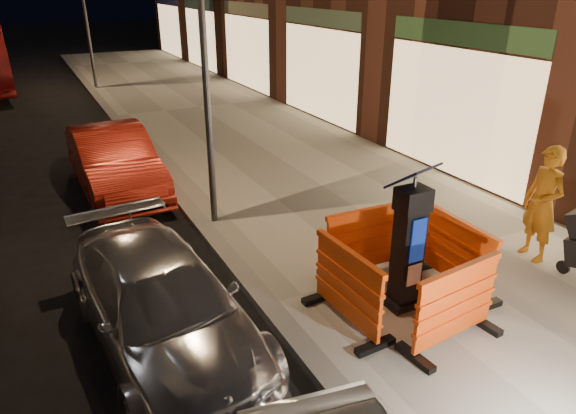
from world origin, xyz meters
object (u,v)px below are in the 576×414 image
car_silver (167,344)px  barrier_back (366,241)px  barrier_kerbside (347,287)px  barrier_front (455,306)px  car_red (118,191)px  barrier_bldgside (458,255)px  man (543,204)px  parking_kiosk (409,242)px

car_silver → barrier_back: bearing=-2.5°
barrier_kerbside → barrier_front: bearing=-137.8°
barrier_back → car_red: (-2.74, 5.64, -0.70)m
barrier_bldgside → car_red: 7.59m
man → barrier_kerbside: bearing=-80.6°
car_red → barrier_front: bearing=-71.5°
barrier_front → barrier_back: size_ratio=1.00×
barrier_bldgside → car_red: (-3.69, 6.59, -0.70)m
barrier_kerbside → barrier_back: bearing=-47.8°
barrier_back → barrier_bldgside: 1.34m
barrier_kerbside → car_silver: bearing=66.3°
car_silver → car_red: 5.76m
car_red → man: (5.51, -6.49, 1.10)m
parking_kiosk → barrier_bldgside: size_ratio=1.40×
barrier_front → car_red: bearing=104.2°
parking_kiosk → car_silver: 3.46m
barrier_kerbside → man: 3.74m
man → barrier_back: bearing=-99.2°
barrier_kerbside → car_silver: size_ratio=0.33×
car_red → parking_kiosk: bearing=-68.9°
man → car_silver: bearing=-89.3°
barrier_bldgside → car_silver: barrier_bldgside is taller
barrier_back → barrier_bldgside: (0.95, -0.95, 0.00)m
barrier_bldgside → car_silver: (-4.11, 0.84, -0.70)m
parking_kiosk → man: 2.77m
parking_kiosk → car_red: (-2.74, 6.59, -1.13)m
car_silver → man: man is taller
barrier_bldgside → car_silver: 4.25m
barrier_kerbside → car_red: bearing=12.4°
car_red → barrier_kerbside: bearing=-76.2°
parking_kiosk → car_silver: (-3.16, 0.84, -1.13)m
barrier_bldgside → man: bearing=-85.7°
barrier_back → barrier_front: bearing=-87.8°
barrier_front → barrier_kerbside: 1.34m
barrier_front → man: 2.99m
parking_kiosk → man: size_ratio=1.04×
parking_kiosk → car_silver: bearing=164.3°
barrier_front → man: (2.77, 1.05, 0.40)m
barrier_back → car_silver: size_ratio=0.33×
barrier_front → car_silver: 3.70m
barrier_back → barrier_kerbside: (-0.95, -0.95, 0.00)m
barrier_front → barrier_kerbside: same height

